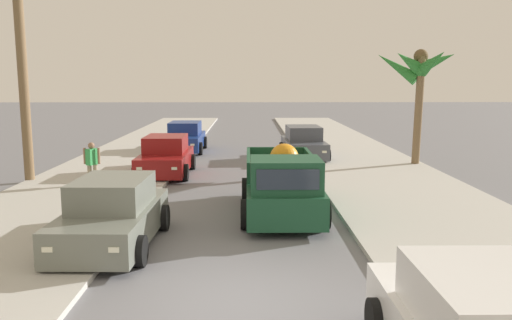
{
  "coord_description": "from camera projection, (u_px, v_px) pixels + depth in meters",
  "views": [
    {
      "loc": [
        0.21,
        -8.5,
        3.71
      ],
      "look_at": [
        0.45,
        8.11,
        1.2
      ],
      "focal_mm": 37.45,
      "sensor_mm": 36.0,
      "label": 1
    }
  ],
  "objects": [
    {
      "name": "sidewalk_right",
      "position": [
        377.0,
        174.0,
        20.89
      ],
      "size": [
        5.12,
        60.0,
        0.12
      ],
      "primitive_type": "cube",
      "color": "#B2AFA8",
      "rests_on": "ground"
    },
    {
      "name": "car_right_near",
      "position": [
        304.0,
        144.0,
        25.18
      ],
      "size": [
        2.13,
        4.3,
        1.54
      ],
      "color": "#474C56",
      "rests_on": "ground"
    },
    {
      "name": "curb_right",
      "position": [
        348.0,
        174.0,
        20.87
      ],
      "size": [
        0.16,
        60.0,
        0.1
      ],
      "primitive_type": "cube",
      "color": "silver",
      "rests_on": "ground"
    },
    {
      "name": "curb_left",
      "position": [
        138.0,
        175.0,
        20.75
      ],
      "size": [
        0.16,
        60.0,
        0.1
      ],
      "primitive_type": "cube",
      "color": "silver",
      "rests_on": "ground"
    },
    {
      "name": "ground_plane",
      "position": [
        236.0,
        303.0,
        8.96
      ],
      "size": [
        160.0,
        160.0,
        0.0
      ],
      "primitive_type": "plane",
      "color": "slate"
    },
    {
      "name": "palm_tree_left_fore",
      "position": [
        419.0,
        70.0,
        22.37
      ],
      "size": [
        3.51,
        3.65,
        5.04
      ],
      "color": "brown",
      "rests_on": "ground"
    },
    {
      "name": "pedestrian",
      "position": [
        92.0,
        162.0,
        18.27
      ],
      "size": [
        0.57,
        0.44,
        1.59
      ],
      "color": "gray",
      "rests_on": "ground"
    },
    {
      "name": "car_left_near",
      "position": [
        185.0,
        138.0,
        27.7
      ],
      "size": [
        2.05,
        4.27,
        1.54
      ],
      "color": "navy",
      "rests_on": "ground"
    },
    {
      "name": "car_left_far",
      "position": [
        166.0,
        157.0,
        20.87
      ],
      "size": [
        2.03,
        4.26,
        1.54
      ],
      "color": "maroon",
      "rests_on": "ground"
    },
    {
      "name": "sidewalk_left",
      "position": [
        108.0,
        174.0,
        20.74
      ],
      "size": [
        5.12,
        60.0,
        0.12
      ],
      "primitive_type": "cube",
      "color": "#B2AFA8",
      "rests_on": "ground"
    },
    {
      "name": "pickup_truck",
      "position": [
        282.0,
        187.0,
        14.59
      ],
      "size": [
        2.22,
        5.21,
        1.86
      ],
      "color": "#19472D",
      "rests_on": "ground"
    },
    {
      "name": "car_left_mid",
      "position": [
        113.0,
        215.0,
        11.92
      ],
      "size": [
        2.11,
        4.3,
        1.54
      ],
      "color": "slate",
      "rests_on": "ground"
    }
  ]
}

